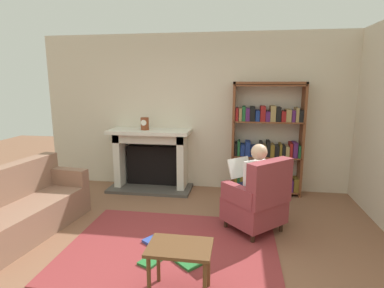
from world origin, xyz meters
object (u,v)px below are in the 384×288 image
object	(u,v)px
mantel_clock	(145,124)
bookshelf	(267,142)
side_table	(180,254)
sofa_floral	(22,209)
seated_reader	(252,183)
armchair_reading	(258,200)
fireplace	(152,157)

from	to	relation	value
mantel_clock	bookshelf	size ratio (longest dim) A/B	0.11
mantel_clock	side_table	bearing A→B (deg)	-67.17
mantel_clock	bookshelf	world-z (taller)	bookshelf
sofa_floral	bookshelf	bearing A→B (deg)	-51.00
seated_reader	bookshelf	bearing A→B (deg)	-145.52
sofa_floral	side_table	world-z (taller)	sofa_floral
bookshelf	seated_reader	distance (m)	1.44
bookshelf	armchair_reading	xyz separation A→B (m)	(-0.20, -1.47, -0.47)
sofa_floral	side_table	xyz separation A→B (m)	(2.19, -0.86, 0.09)
fireplace	sofa_floral	bearing A→B (deg)	-120.67
fireplace	seated_reader	size ratio (longest dim) A/B	1.27
fireplace	seated_reader	xyz separation A→B (m)	(1.71, -1.35, 0.05)
fireplace	bookshelf	world-z (taller)	bookshelf
fireplace	armchair_reading	world-z (taller)	fireplace
bookshelf	armchair_reading	distance (m)	1.55
fireplace	armchair_reading	distance (m)	2.30
seated_reader	side_table	xyz separation A→B (m)	(-0.66, -1.43, -0.21)
fireplace	sofa_floral	distance (m)	2.24
fireplace	bookshelf	xyz separation A→B (m)	(2.00, 0.03, 0.32)
mantel_clock	armchair_reading	bearing A→B (deg)	-35.48
mantel_clock	armchair_reading	world-z (taller)	mantel_clock
fireplace	side_table	world-z (taller)	fireplace
bookshelf	seated_reader	bearing A→B (deg)	-101.66
bookshelf	armchair_reading	world-z (taller)	bookshelf
seated_reader	mantel_clock	bearing A→B (deg)	-78.77
mantel_clock	seated_reader	bearing A→B (deg)	-34.91
mantel_clock	seated_reader	distance (m)	2.25
armchair_reading	seated_reader	world-z (taller)	seated_reader
fireplace	armchair_reading	bearing A→B (deg)	-38.62
armchair_reading	side_table	size ratio (longest dim) A/B	1.73
armchair_reading	side_table	world-z (taller)	armchair_reading
mantel_clock	armchair_reading	xyz separation A→B (m)	(1.87, -1.33, -0.75)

